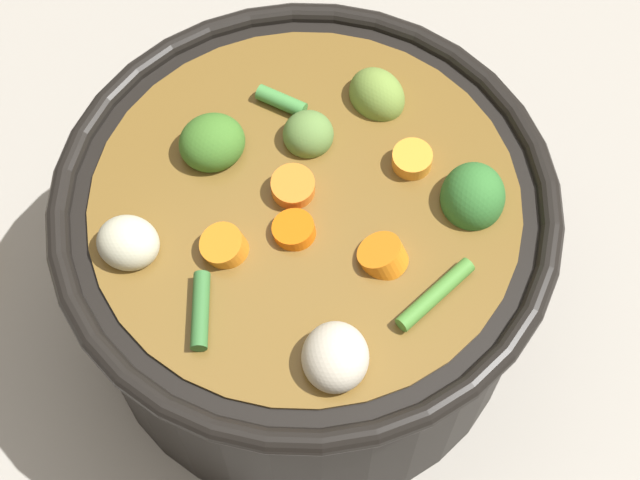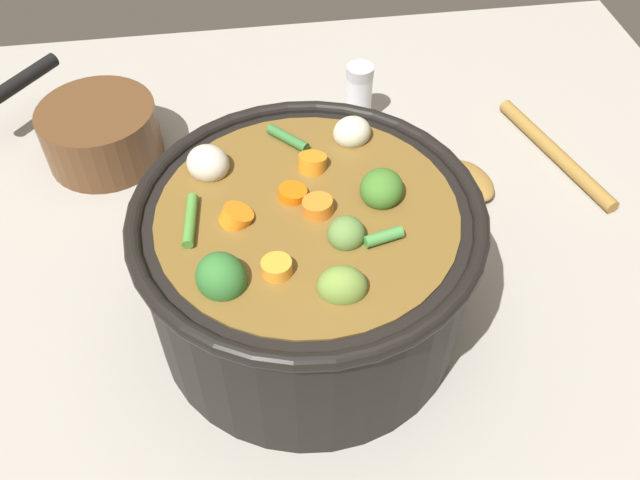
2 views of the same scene
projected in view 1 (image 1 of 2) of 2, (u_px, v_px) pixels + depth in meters
ground_plane at (308, 305)px, 0.68m from camera, size 1.10×1.10×0.00m
cooking_pot at (307, 253)px, 0.61m from camera, size 0.30×0.30×0.17m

